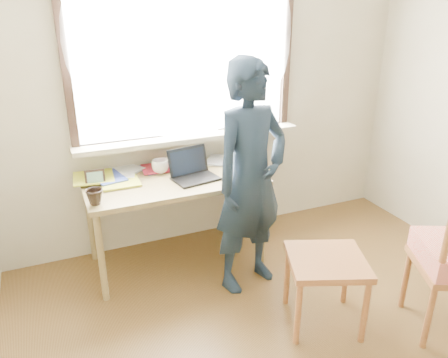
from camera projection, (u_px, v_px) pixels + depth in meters
name	position (u px, v px, depth m)	size (l,w,h in m)	color
room_shell	(357.00, 81.00, 1.86)	(3.52, 4.02, 2.61)	#B7AF93
desk	(175.00, 188.00, 3.30)	(1.33, 0.66, 0.71)	olive
laptop	(192.00, 171.00, 3.27)	(0.36, 0.31, 0.22)	black
mug_white	(160.00, 166.00, 3.37)	(0.13, 0.13, 0.10)	white
mug_dark	(95.00, 197.00, 2.85)	(0.11, 0.11, 0.10)	black
mouse	(239.00, 172.00, 3.36)	(0.08, 0.06, 0.03)	black
desk_clutter	(163.00, 170.00, 3.39)	(0.49, 0.54, 0.04)	white
book_a	(119.00, 173.00, 3.36)	(0.18, 0.24, 0.02)	white
book_b	(208.00, 160.00, 3.64)	(0.18, 0.25, 0.02)	white
picture_frame	(95.00, 178.00, 3.13)	(0.14, 0.03, 0.11)	black
work_chair	(326.00, 268.00, 2.72)	(0.60, 0.59, 0.48)	#985E31
person	(250.00, 179.00, 2.98)	(0.60, 0.39, 1.64)	black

